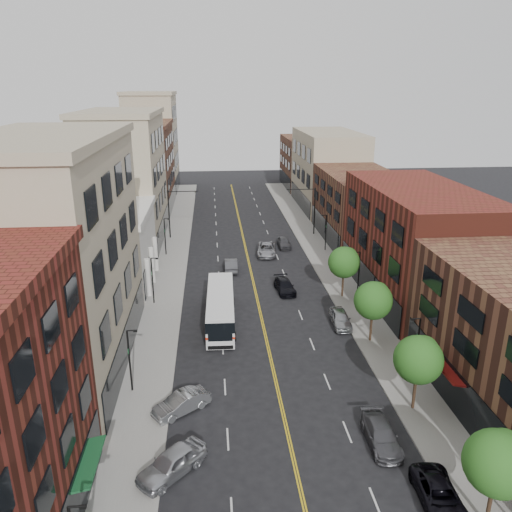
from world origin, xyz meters
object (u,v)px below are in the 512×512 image
object	(u,v)px
car_angle_a	(172,463)
car_lane_b	(267,249)
car_parked_near	(439,495)
car_angle_b	(181,403)
car_parked_mid	(381,435)
car_lane_c	(284,242)
car_lane_behind	(231,265)
city_bus	(220,306)
car_lane_a	(285,286)
car_parked_far	(340,318)

from	to	relation	value
car_angle_a	car_lane_b	bearing A→B (deg)	121.48
car_parked_near	car_angle_b	bearing A→B (deg)	149.97
car_parked_mid	car_lane_c	world-z (taller)	car_lane_c
car_angle_b	car_parked_near	bearing A→B (deg)	21.04
car_lane_behind	car_lane_c	distance (m)	11.80
city_bus	car_lane_a	world-z (taller)	city_bus
car_angle_b	car_parked_mid	distance (m)	13.75
car_lane_c	car_angle_b	bearing A→B (deg)	-108.61
car_parked_near	car_lane_b	size ratio (longest dim) A/B	0.84
car_lane_a	car_lane_b	bearing A→B (deg)	87.63
car_parked_far	car_lane_behind	bearing A→B (deg)	123.65
city_bus	car_angle_a	xyz separation A→B (m)	(-3.35, -19.87, -0.95)
car_angle_a	car_lane_behind	xyz separation A→B (m)	(4.96, 34.18, -0.05)
car_angle_a	car_parked_mid	xyz separation A→B (m)	(13.24, 1.44, -0.12)
car_parked_near	car_parked_mid	bearing A→B (deg)	110.52
car_lane_c	car_parked_far	bearing A→B (deg)	-85.32
car_parked_near	car_lane_behind	bearing A→B (deg)	108.10
car_parked_mid	car_parked_far	xyz separation A→B (m)	(1.56, 16.71, 0.07)
city_bus	car_parked_far	xyz separation A→B (m)	(11.45, -1.71, -1.00)
car_parked_near	car_lane_a	bearing A→B (deg)	101.25
car_angle_a	car_parked_mid	world-z (taller)	car_angle_a
car_parked_mid	car_lane_b	distance (m)	38.49
car_lane_behind	car_parked_near	bearing A→B (deg)	105.45
car_lane_behind	car_lane_b	distance (m)	7.60
city_bus	car_parked_far	bearing A→B (deg)	-6.92
city_bus	car_lane_behind	bearing A→B (deg)	85.15
car_parked_near	car_parked_mid	size ratio (longest dim) A/B	1.02
car_parked_far	car_parked_near	bearing A→B (deg)	-87.91
car_lane_behind	car_lane_a	size ratio (longest dim) A/B	0.97
car_lane_a	car_lane_b	distance (m)	12.97
car_lane_behind	car_lane_a	xyz separation A→B (m)	(5.71, -7.33, -0.07)
car_lane_behind	car_lane_a	distance (m)	9.29
city_bus	car_angle_a	size ratio (longest dim) A/B	2.55
car_lane_b	car_lane_behind	bearing A→B (deg)	-124.72
car_lane_behind	car_lane_b	bearing A→B (deg)	-131.38
car_angle_a	car_angle_b	distance (m)	5.98
car_angle_b	car_parked_mid	world-z (taller)	car_angle_b
car_lane_a	car_angle_b	bearing A→B (deg)	-121.53
car_lane_b	car_lane_a	bearing A→B (deg)	-79.83
car_lane_a	car_angle_a	bearing A→B (deg)	-116.68
car_parked_mid	car_lane_a	bearing A→B (deg)	96.87
car_angle_b	car_parked_mid	xyz separation A→B (m)	(12.98, -4.53, -0.03)
car_parked_mid	car_parked_far	size ratio (longest dim) A/B	1.06
car_lane_behind	car_angle_a	bearing A→B (deg)	82.62
car_parked_far	car_angle_b	bearing A→B (deg)	-137.96
city_bus	car_parked_mid	size ratio (longest dim) A/B	2.56
city_bus	car_lane_a	distance (m)	10.16
city_bus	car_angle_b	distance (m)	14.27
car_parked_near	car_lane_behind	size ratio (longest dim) A/B	1.04
car_angle_a	car_lane_behind	bearing A→B (deg)	127.42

